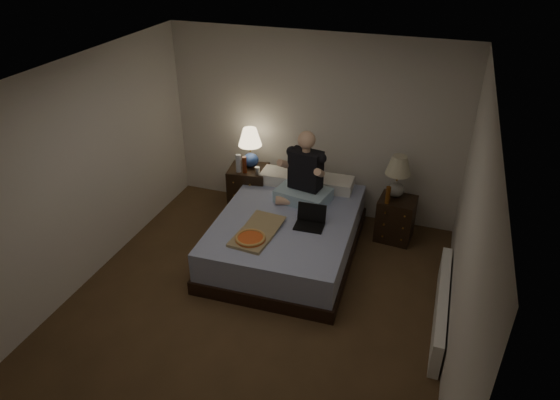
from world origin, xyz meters
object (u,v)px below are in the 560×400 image
at_px(soda_can, 257,170).
at_px(radiator, 441,306).
at_px(beer_bottle_right, 388,195).
at_px(person, 304,168).
at_px(laptop, 309,218).
at_px(lamp_right, 397,177).
at_px(nightstand_right, 395,219).
at_px(bed, 287,235).
at_px(beer_bottle_left, 244,165).
at_px(lamp_left, 250,148).
at_px(pizza_box, 250,239).
at_px(nightstand_left, 249,189).
at_px(water_bottle, 238,163).

xyz_separation_m(soda_can, radiator, (2.55, -1.34, -0.52)).
xyz_separation_m(beer_bottle_right, person, (-1.04, -0.19, 0.30)).
bearing_deg(laptop, lamp_right, 46.19).
bearing_deg(person, nightstand_right, 26.77).
bearing_deg(laptop, person, 110.64).
distance_m(bed, beer_bottle_left, 1.19).
distance_m(lamp_left, pizza_box, 1.68).
relative_size(person, radiator, 0.58).
xyz_separation_m(lamp_right, soda_can, (-1.83, -0.15, -0.14)).
distance_m(laptop, radiator, 1.72).
bearing_deg(beer_bottle_left, bed, -39.44).
distance_m(nightstand_right, beer_bottle_right, 0.45).
bearing_deg(lamp_right, radiator, -64.16).
distance_m(nightstand_left, water_bottle, 0.49).
relative_size(nightstand_right, beer_bottle_right, 2.55).
xyz_separation_m(lamp_left, beer_bottle_left, (-0.01, -0.20, -0.17)).
distance_m(bed, water_bottle, 1.26).
xyz_separation_m(beer_bottle_right, radiator, (0.79, -1.27, -0.50)).
bearing_deg(person, soda_can, 171.12).
bearing_deg(beer_bottle_left, soda_can, 5.84).
bearing_deg(pizza_box, nightstand_right, 49.34).
height_order(lamp_left, person, person).
bearing_deg(lamp_left, radiator, -29.29).
xyz_separation_m(bed, laptop, (0.32, -0.13, 0.39)).
distance_m(bed, beer_bottle_right, 1.35).
relative_size(beer_bottle_left, beer_bottle_right, 1.00).
bearing_deg(nightstand_left, lamp_right, -7.01).
height_order(lamp_right, soda_can, lamp_right).
bearing_deg(laptop, radiator, -20.40).
height_order(bed, lamp_left, lamp_left).
bearing_deg(person, bed, -88.77).
relative_size(beer_bottle_left, laptop, 0.68).
bearing_deg(pizza_box, radiator, 5.00).
distance_m(beer_bottle_right, person, 1.09).
distance_m(nightstand_left, lamp_left, 0.62).
distance_m(beer_bottle_right, pizza_box, 1.84).
height_order(lamp_left, beer_bottle_right, lamp_left).
relative_size(lamp_right, soda_can, 5.60).
relative_size(beer_bottle_left, radiator, 0.14).
relative_size(lamp_left, soda_can, 5.60).
distance_m(lamp_right, person, 1.18).
distance_m(nightstand_left, laptop, 1.53).
height_order(soda_can, radiator, soda_can).
height_order(bed, laptop, laptop).
height_order(bed, radiator, bed).
bearing_deg(lamp_right, pizza_box, -133.26).
height_order(person, pizza_box, person).
relative_size(lamp_right, water_bottle, 2.24).
bearing_deg(bed, soda_can, 130.99).
relative_size(bed, laptop, 6.29).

